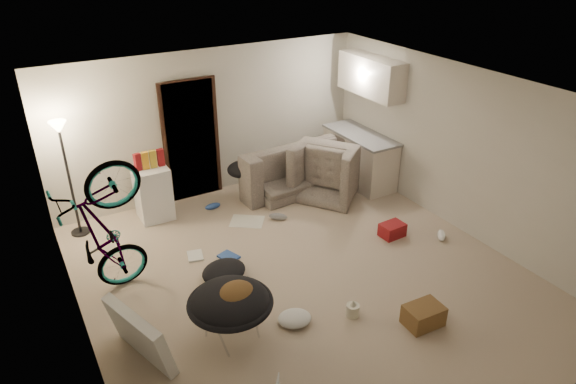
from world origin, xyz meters
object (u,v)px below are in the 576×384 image
kitchen_counter (359,159)px  drink_case_b (392,230)px  sofa (291,169)px  mini_fridge (153,193)px  drink_case_a (423,315)px  juicer (353,309)px  armchair (331,172)px  tv_box (140,335)px  bicycle (109,261)px  saucer_chair (231,309)px  floor_lamp (64,155)px

kitchen_counter → drink_case_b: kitchen_counter is taller
sofa → mini_fridge: bearing=-5.8°
drink_case_a → juicer: (-0.63, 0.53, -0.03)m
sofa → mini_fridge: size_ratio=2.51×
armchair → drink_case_b: size_ratio=3.09×
sofa → tv_box: (-3.55, -2.85, 0.00)m
armchair → bicycle: bicycle is taller
armchair → mini_fridge: size_ratio=1.27×
armchair → drink_case_b: bearing=142.6°
bicycle → drink_case_a: (3.02, -2.41, -0.38)m
mini_fridge → drink_case_b: (2.94, -2.37, -0.33)m
mini_fridge → drink_case_b: size_ratio=2.44×
saucer_chair → tv_box: (-0.98, 0.19, -0.09)m
sofa → kitchen_counter: bearing=155.6°
mini_fridge → juicer: 3.80m
kitchen_counter → drink_case_b: size_ratio=4.19×
tv_box → drink_case_a: tv_box is taller
sofa → drink_case_b: bearing=97.6°
saucer_chair → sofa: bearing=49.8°
saucer_chair → floor_lamp: bearing=108.4°
floor_lamp → kitchen_counter: floor_lamp is taller
sofa → drink_case_a: size_ratio=4.94×
juicer → drink_case_a: bearing=-40.1°
floor_lamp → juicer: 4.58m
mini_fridge → saucer_chair: bearing=-91.0°
kitchen_counter → bicycle: bicycle is taller
armchair → tv_box: 4.67m
kitchen_counter → juicer: bearing=-128.0°
drink_case_a → juicer: drink_case_a is taller
sofa → juicer: size_ratio=9.54×
tv_box → drink_case_a: size_ratio=2.20×
sofa → mini_fridge: (-2.50, 0.10, 0.12)m
tv_box → drink_case_a: bearing=-38.3°
mini_fridge → juicer: bearing=-69.0°
tv_box → kitchen_counter: bearing=9.0°
kitchen_counter → drink_case_b: 1.99m
sofa → mini_fridge: 2.50m
armchair → drink_case_a: 3.60m
saucer_chair → tv_box: 1.00m
floor_lamp → bicycle: bearing=-86.8°
mini_fridge → tv_box: 3.14m
floor_lamp → tv_box: (0.10, -3.05, -0.99)m
floor_lamp → saucer_chair: floor_lamp is taller
floor_lamp → tv_box: bearing=-88.1°
armchair → drink_case_b: 1.76m
sofa → drink_case_b: sofa is taller
saucer_chair → juicer: bearing=-15.8°
floor_lamp → bicycle: 1.95m
sofa → juicer: (-1.16, -3.45, -0.23)m
sofa → drink_case_a: (-0.53, -3.98, -0.19)m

